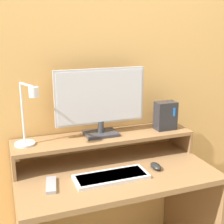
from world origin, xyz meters
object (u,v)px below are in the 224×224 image
object	(u,v)px
monitor	(101,100)
router_dock	(165,116)
desk_lamp	(28,119)
mouse	(156,166)
keyboard	(111,177)
remote_control	(51,185)

from	to	relation	value
monitor	router_dock	distance (m)	0.43
desk_lamp	router_dock	world-z (taller)	desk_lamp
monitor	router_dock	world-z (taller)	monitor
desk_lamp	router_dock	size ratio (longest dim) A/B	1.98
desk_lamp	mouse	size ratio (longest dim) A/B	3.89
router_dock	keyboard	distance (m)	0.56
desk_lamp	router_dock	xyz separation A→B (m)	(0.84, 0.02, -0.07)
router_dock	mouse	distance (m)	0.36
desk_lamp	mouse	xyz separation A→B (m)	(0.66, -0.20, -0.29)
monitor	remote_control	xyz separation A→B (m)	(-0.35, -0.26, -0.35)
router_dock	remote_control	distance (m)	0.82
monitor	keyboard	size ratio (longest dim) A/B	1.38
keyboard	mouse	bearing A→B (deg)	3.99
router_dock	remote_control	world-z (taller)	router_dock
desk_lamp	mouse	distance (m)	0.74
monitor	desk_lamp	world-z (taller)	monitor
monitor	mouse	size ratio (longest dim) A/B	6.01
keyboard	remote_control	bearing A→B (deg)	175.45
desk_lamp	remote_control	bearing A→B (deg)	-69.56
desk_lamp	keyboard	size ratio (longest dim) A/B	0.89
desk_lamp	remote_control	xyz separation A→B (m)	(0.07, -0.20, -0.30)
monitor	desk_lamp	distance (m)	0.43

